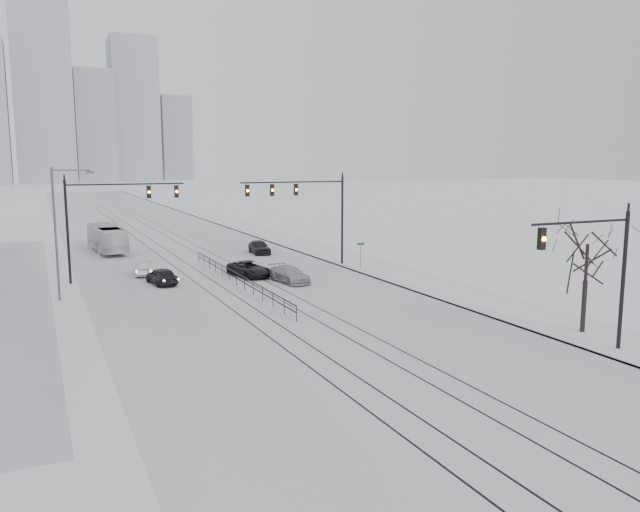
% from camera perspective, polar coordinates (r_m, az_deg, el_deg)
% --- Properties ---
extents(ground, '(500.00, 500.00, 0.00)m').
position_cam_1_polar(ground, '(22.41, 16.48, -16.50)').
color(ground, white).
rests_on(ground, ground).
extents(road, '(22.00, 260.00, 0.02)m').
position_cam_1_polar(road, '(76.92, -14.19, 1.41)').
color(road, silver).
rests_on(road, ground).
extents(sidewalk_east, '(5.00, 260.00, 0.16)m').
position_cam_1_polar(sidewalk_east, '(80.40, -4.69, 2.00)').
color(sidewalk_east, white).
rests_on(sidewalk_east, ground).
extents(curb, '(0.10, 260.00, 0.12)m').
position_cam_1_polar(curb, '(79.61, -6.35, 1.89)').
color(curb, gray).
rests_on(curb, ground).
extents(tram_rails, '(5.30, 180.00, 0.01)m').
position_cam_1_polar(tram_rails, '(57.54, -10.55, -0.84)').
color(tram_rails, black).
rests_on(tram_rails, ground).
extents(skyline, '(96.00, 48.00, 72.00)m').
position_cam_1_polar(skyline, '(290.12, -21.33, 12.31)').
color(skyline, '#9DA3AD').
rests_on(skyline, ground).
extents(traffic_mast_near, '(6.10, 0.37, 7.00)m').
position_cam_1_polar(traffic_mast_near, '(32.63, 24.28, -0.62)').
color(traffic_mast_near, black).
rests_on(traffic_mast_near, ground).
extents(traffic_mast_ne, '(9.60, 0.37, 8.00)m').
position_cam_1_polar(traffic_mast_ne, '(54.75, -1.09, 4.87)').
color(traffic_mast_ne, black).
rests_on(traffic_mast_ne, ground).
extents(traffic_mast_nw, '(9.10, 0.37, 8.00)m').
position_cam_1_polar(traffic_mast_nw, '(51.51, -18.87, 3.96)').
color(traffic_mast_nw, black).
rests_on(traffic_mast_nw, ground).
extents(street_light_west, '(2.73, 0.25, 9.00)m').
position_cam_1_polar(street_light_west, '(45.33, -22.69, 2.70)').
color(street_light_west, '#595B60').
rests_on(street_light_west, ground).
extents(bare_tree, '(4.40, 4.40, 6.10)m').
position_cam_1_polar(bare_tree, '(36.40, 23.24, 0.21)').
color(bare_tree, black).
rests_on(bare_tree, ground).
extents(median_fence, '(0.06, 24.00, 1.00)m').
position_cam_1_polar(median_fence, '(47.95, -7.64, -2.06)').
color(median_fence, black).
rests_on(median_fence, ground).
extents(street_sign, '(0.70, 0.06, 2.40)m').
position_cam_1_polar(street_sign, '(54.10, 3.74, 0.38)').
color(street_sign, '#595B60').
rests_on(street_sign, ground).
extents(sedan_sb_inner, '(2.11, 4.04, 1.31)m').
position_cam_1_polar(sedan_sb_inner, '(49.36, -14.28, -1.79)').
color(sedan_sb_inner, black).
rests_on(sedan_sb_inner, ground).
extents(sedan_sb_outer, '(1.98, 3.92, 1.23)m').
position_cam_1_polar(sedan_sb_outer, '(53.71, -15.74, -1.06)').
color(sedan_sb_outer, '#B9BAC1').
rests_on(sedan_sb_outer, ground).
extents(sedan_nb_front, '(2.99, 4.92, 1.27)m').
position_cam_1_polar(sedan_nb_front, '(51.36, -6.50, -1.20)').
color(sedan_nb_front, black).
rests_on(sedan_nb_front, ground).
extents(sedan_nb_right, '(2.37, 4.58, 1.27)m').
position_cam_1_polar(sedan_nb_right, '(48.67, -2.80, -1.71)').
color(sedan_nb_right, '#ABACB2').
rests_on(sedan_nb_right, ground).
extents(sedan_nb_far, '(1.96, 4.21, 1.39)m').
position_cam_1_polar(sedan_nb_far, '(63.99, -5.57, 0.83)').
color(sedan_nb_far, black).
rests_on(sedan_nb_far, ground).
extents(box_truck, '(3.19, 10.24, 2.81)m').
position_cam_1_polar(box_truck, '(68.47, -18.91, 1.51)').
color(box_truck, white).
rests_on(box_truck, ground).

